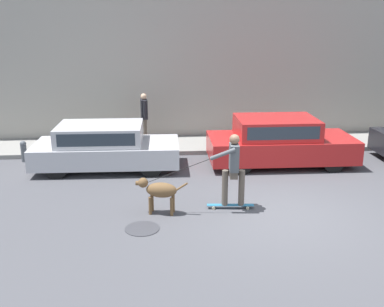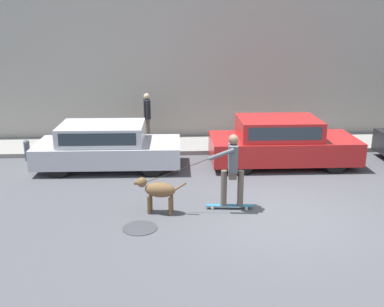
% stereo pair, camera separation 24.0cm
% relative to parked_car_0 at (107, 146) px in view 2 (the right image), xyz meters
% --- Properties ---
extents(ground_plane, '(36.00, 36.00, 0.00)m').
position_rel_parked_car_0_xyz_m(ground_plane, '(3.97, -3.48, -0.63)').
color(ground_plane, '#47474C').
extents(back_wall, '(32.00, 0.30, 5.11)m').
position_rel_parked_car_0_xyz_m(back_wall, '(3.97, 3.21, 1.93)').
color(back_wall, '#9E998E').
rests_on(back_wall, ground_plane).
extents(sidewalk_curb, '(30.00, 1.95, 0.13)m').
position_rel_parked_car_0_xyz_m(sidewalk_curb, '(3.97, 2.07, -0.56)').
color(sidewalk_curb, gray).
rests_on(sidewalk_curb, ground_plane).
extents(parked_car_0, '(4.04, 1.86, 1.27)m').
position_rel_parked_car_0_xyz_m(parked_car_0, '(0.00, 0.00, 0.00)').
color(parked_car_0, black).
rests_on(parked_car_0, ground_plane).
extents(parked_car_1, '(4.15, 1.89, 1.37)m').
position_rel_parked_car_0_xyz_m(parked_car_1, '(4.95, -0.00, 0.04)').
color(parked_car_1, black).
rests_on(parked_car_1, ground_plane).
extents(dog, '(1.12, 0.46, 0.79)m').
position_rel_parked_car_0_xyz_m(dog, '(1.47, -3.20, -0.10)').
color(dog, brown).
rests_on(dog, ground_plane).
extents(skateboarder, '(2.44, 0.55, 1.70)m').
position_rel_parked_car_0_xyz_m(skateboarder, '(3.08, -3.08, 0.35)').
color(skateboarder, beige).
rests_on(skateboarder, ground_plane).
extents(pedestrian_with_bag, '(0.24, 0.69, 1.66)m').
position_rel_parked_car_0_xyz_m(pedestrian_with_bag, '(1.06, 2.09, 0.42)').
color(pedestrian_with_bag, brown).
rests_on(pedestrian_with_bag, sidewalk_curb).
extents(manhole_cover, '(0.70, 0.70, 0.01)m').
position_rel_parked_car_0_xyz_m(manhole_cover, '(1.11, -3.95, -0.62)').
color(manhole_cover, '#38383D').
rests_on(manhole_cover, ground_plane).
extents(fire_hydrant, '(0.18, 0.18, 0.63)m').
position_rel_parked_car_0_xyz_m(fire_hydrant, '(-2.47, 0.84, -0.29)').
color(fire_hydrant, '#4C5156').
rests_on(fire_hydrant, ground_plane).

